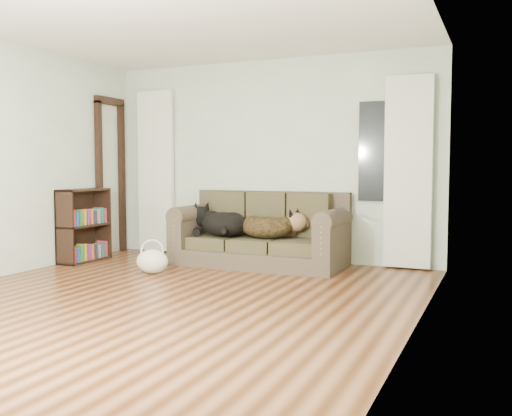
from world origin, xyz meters
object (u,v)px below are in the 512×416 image
at_px(tote_bag, 152,259).
at_px(bookshelf, 84,223).
at_px(dog_black_lab, 221,225).
at_px(dog_shepherd, 270,227).
at_px(sofa, 259,229).

height_order(tote_bag, bookshelf, bookshelf).
xyz_separation_m(dog_black_lab, dog_shepherd, (0.66, 0.02, 0.01)).
xyz_separation_m(sofa, dog_shepherd, (0.16, -0.04, 0.04)).
bearing_deg(tote_bag, dog_black_lab, 66.05).
height_order(dog_shepherd, tote_bag, dog_shepherd).
bearing_deg(sofa, bookshelf, -163.94).
xyz_separation_m(sofa, dog_black_lab, (-0.49, -0.07, 0.03)).
bearing_deg(bookshelf, dog_shepherd, 20.33).
distance_m(dog_shepherd, bookshelf, 2.41).
bearing_deg(sofa, dog_shepherd, -15.16).
bearing_deg(tote_bag, dog_shepherd, 41.48).
distance_m(dog_black_lab, dog_shepherd, 0.66).
height_order(dog_black_lab, dog_shepherd, same).
bearing_deg(dog_black_lab, tote_bag, -77.34).
relative_size(sofa, dog_shepherd, 3.13).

